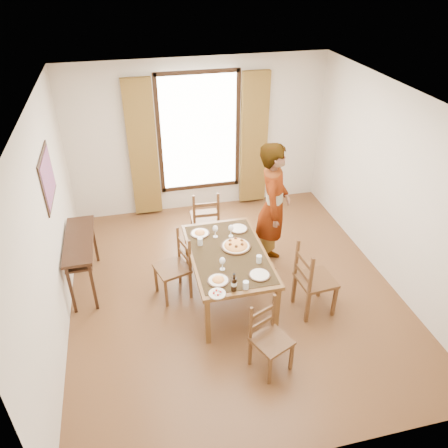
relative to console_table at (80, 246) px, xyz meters
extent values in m
plane|color=#4D2D18|center=(2.03, -0.60, -0.68)|extent=(5.00, 5.00, 0.00)
cube|color=beige|center=(2.03, 1.90, 0.67)|extent=(4.50, 0.10, 2.70)
cube|color=beige|center=(2.03, -3.10, 0.67)|extent=(4.50, 0.10, 2.70)
cube|color=beige|center=(-0.22, -0.60, 0.67)|extent=(0.10, 5.00, 2.70)
cube|color=beige|center=(4.28, -0.60, 0.67)|extent=(0.10, 5.00, 2.70)
cube|color=white|center=(2.03, -0.60, 2.04)|extent=(4.50, 5.00, 0.04)
cube|color=white|center=(2.03, 1.87, 0.77)|extent=(1.30, 0.04, 2.00)
cube|color=brown|center=(1.05, 1.81, 0.57)|extent=(0.48, 0.10, 2.40)
cube|color=brown|center=(3.01, 1.81, 0.57)|extent=(0.48, 0.10, 2.40)
cube|color=black|center=(-0.21, 0.00, 1.07)|extent=(0.02, 0.86, 0.66)
cube|color=red|center=(-0.20, 0.00, 1.07)|extent=(0.01, 0.76, 0.56)
cube|color=#342011|center=(0.00, 0.00, 0.10)|extent=(0.38, 1.20, 0.04)
cube|color=#342011|center=(0.00, 0.00, -0.02)|extent=(0.34, 1.10, 0.03)
cube|color=#342011|center=(-0.14, -0.55, -0.30)|extent=(0.04, 0.04, 0.76)
cube|color=#342011|center=(-0.14, 0.55, -0.30)|extent=(0.04, 0.04, 0.76)
cube|color=#342011|center=(0.14, -0.55, -0.30)|extent=(0.04, 0.04, 0.76)
cube|color=#342011|center=(0.14, 0.55, -0.30)|extent=(0.04, 0.04, 0.76)
cube|color=brown|center=(1.92, -0.72, 0.04)|extent=(1.00, 1.64, 0.05)
cube|color=black|center=(1.92, -0.72, 0.07)|extent=(0.92, 1.51, 0.01)
cube|color=brown|center=(1.48, -1.48, -0.33)|extent=(0.06, 0.06, 0.70)
cube|color=brown|center=(1.48, 0.04, -0.33)|extent=(0.06, 0.06, 0.70)
cube|color=brown|center=(2.36, -1.48, -0.33)|extent=(0.06, 0.06, 0.70)
cube|color=brown|center=(2.36, 0.04, -0.33)|extent=(0.06, 0.06, 0.70)
cube|color=brown|center=(1.19, -0.49, -0.23)|extent=(0.53, 0.53, 0.04)
cube|color=brown|center=(0.96, -0.37, -0.46)|extent=(0.04, 0.04, 0.45)
cube|color=brown|center=(1.31, -0.27, -0.46)|extent=(0.04, 0.04, 0.45)
cube|color=brown|center=(1.07, -0.72, -0.46)|extent=(0.04, 0.04, 0.45)
cube|color=brown|center=(1.42, -0.62, -0.46)|extent=(0.04, 0.04, 0.45)
cube|color=brown|center=(1.32, -0.27, 0.02)|extent=(0.04, 0.04, 0.51)
cube|color=brown|center=(1.43, -0.61, 0.02)|extent=(0.04, 0.04, 0.51)
cube|color=brown|center=(1.37, -0.44, -0.08)|extent=(0.13, 0.36, 0.05)
cube|color=brown|center=(1.37, -0.44, 0.10)|extent=(0.13, 0.36, 0.05)
cube|color=brown|center=(1.88, 0.69, -0.21)|extent=(0.46, 0.46, 0.04)
cube|color=brown|center=(2.07, 0.86, -0.45)|extent=(0.04, 0.04, 0.47)
cube|color=brown|center=(2.06, 0.49, -0.45)|extent=(0.04, 0.04, 0.47)
cube|color=brown|center=(1.70, 0.88, -0.45)|extent=(0.04, 0.04, 0.47)
cube|color=brown|center=(1.68, 0.51, -0.45)|extent=(0.04, 0.04, 0.47)
cube|color=brown|center=(2.05, 0.48, 0.05)|extent=(0.04, 0.04, 0.52)
cube|color=brown|center=(1.68, 0.50, 0.05)|extent=(0.04, 0.04, 0.52)
cube|color=brown|center=(1.87, 0.49, -0.06)|extent=(0.38, 0.05, 0.05)
cube|color=brown|center=(1.87, 0.49, 0.13)|extent=(0.38, 0.05, 0.05)
cube|color=brown|center=(2.11, -2.01, -0.26)|extent=(0.52, 0.52, 0.04)
cube|color=brown|center=(2.02, -2.23, -0.47)|extent=(0.04, 0.04, 0.42)
cube|color=brown|center=(1.89, -1.92, -0.47)|extent=(0.04, 0.04, 0.42)
cube|color=brown|center=(2.33, -2.09, -0.47)|extent=(0.04, 0.04, 0.42)
cube|color=brown|center=(2.20, -1.79, -0.47)|extent=(0.04, 0.04, 0.42)
cube|color=brown|center=(1.89, -1.91, -0.03)|extent=(0.03, 0.03, 0.47)
cube|color=brown|center=(2.19, -1.78, -0.03)|extent=(0.03, 0.03, 0.47)
cube|color=brown|center=(2.04, -1.85, -0.12)|extent=(0.32, 0.16, 0.05)
cube|color=brown|center=(2.04, -1.85, 0.04)|extent=(0.32, 0.16, 0.05)
cube|color=brown|center=(2.98, -1.21, -0.19)|extent=(0.49, 0.49, 0.04)
cube|color=brown|center=(3.19, -1.39, -0.44)|extent=(0.04, 0.04, 0.49)
cube|color=brown|center=(2.80, -1.42, -0.44)|extent=(0.04, 0.04, 0.49)
cube|color=brown|center=(3.16, -1.00, -0.44)|extent=(0.04, 0.04, 0.49)
cube|color=brown|center=(2.77, -1.03, -0.44)|extent=(0.04, 0.04, 0.49)
cube|color=brown|center=(2.79, -1.42, 0.08)|extent=(0.04, 0.04, 0.54)
cube|color=brown|center=(2.76, -1.03, 0.08)|extent=(0.04, 0.04, 0.54)
cube|color=brown|center=(2.77, -1.23, -0.03)|extent=(0.06, 0.39, 0.05)
cube|color=brown|center=(2.77, -1.23, 0.17)|extent=(0.06, 0.39, 0.05)
imported|color=gray|center=(2.74, -0.10, 0.30)|extent=(1.07, 1.01, 1.97)
cylinder|color=silver|center=(2.25, -1.01, 0.12)|extent=(0.07, 0.07, 0.10)
cylinder|color=silver|center=(1.60, -0.45, 0.12)|extent=(0.07, 0.07, 0.10)
cylinder|color=silver|center=(1.95, -1.45, 0.12)|extent=(0.07, 0.07, 0.10)
camera|label=1|loc=(0.80, -5.21, 3.47)|focal=35.00mm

